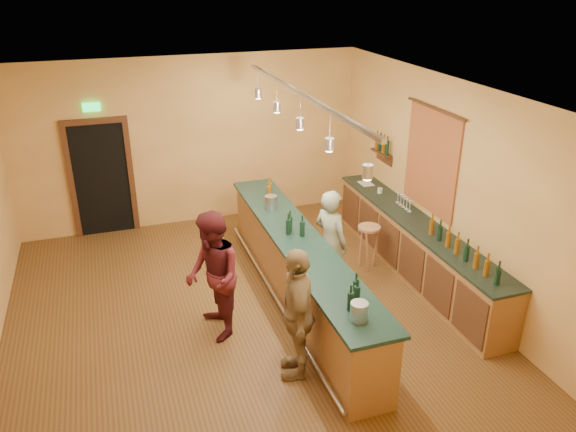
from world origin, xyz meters
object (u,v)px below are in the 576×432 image
object	(u,v)px
customer_b	(297,313)
bar_stool	(369,234)
customer_a	(213,277)
bartender	(331,243)
back_counter	(416,248)
tasting_bar	(299,267)

from	to	relation	value
customer_b	bar_stool	world-z (taller)	customer_b
customer_a	bar_stool	bearing A→B (deg)	107.43
bartender	back_counter	bearing A→B (deg)	-113.62
back_counter	bar_stool	bearing A→B (deg)	144.62
bartender	customer_b	xyz separation A→B (m)	(-1.11, -1.63, 0.02)
back_counter	customer_b	size ratio (longest dim) A/B	2.66
bar_stool	tasting_bar	bearing A→B (deg)	-156.55
tasting_bar	bartender	bearing A→B (deg)	14.89
tasting_bar	customer_b	xyz separation A→B (m)	(-0.55, -1.48, 0.25)
back_counter	customer_a	size ratio (longest dim) A/B	2.54
tasting_bar	bartender	size ratio (longest dim) A/B	3.04
customer_b	back_counter	bearing A→B (deg)	138.55
bartender	customer_b	bearing A→B (deg)	120.93
back_counter	tasting_bar	size ratio (longest dim) A/B	0.89
back_counter	tasting_bar	xyz separation A→B (m)	(-2.07, -0.18, 0.12)
tasting_bar	customer_b	bearing A→B (deg)	-110.32
tasting_bar	customer_b	world-z (taller)	customer_b
back_counter	customer_a	bearing A→B (deg)	-170.67
bartender	customer_b	size ratio (longest dim) A/B	0.98
bar_stool	customer_a	bearing A→B (deg)	-160.13
back_counter	customer_a	world-z (taller)	customer_a
back_counter	bartender	bearing A→B (deg)	-178.79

